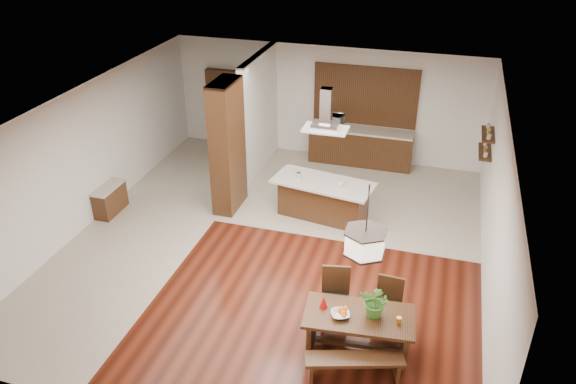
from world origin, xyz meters
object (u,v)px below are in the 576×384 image
(range_hood, at_px, (326,109))
(fruit_bowl, at_px, (340,314))
(dining_chair_right, at_px, (387,308))
(microwave, at_px, (332,120))
(hallway_console, at_px, (110,200))
(foliage_plant, at_px, (376,302))
(dining_bench, at_px, (354,368))
(dining_table, at_px, (359,324))
(kitchen_island, at_px, (323,199))
(island_cup, at_px, (341,184))
(dining_chair_left, at_px, (335,299))
(pendant_lantern, at_px, (366,227))

(range_hood, bearing_deg, fruit_bowl, -73.19)
(dining_chair_right, height_order, range_hood, range_hood)
(fruit_bowl, bearing_deg, microwave, 103.59)
(hallway_console, bearing_deg, range_hood, 14.13)
(foliage_plant, distance_m, range_hood, 4.31)
(dining_bench, bearing_deg, microwave, 105.16)
(fruit_bowl, bearing_deg, dining_chair_right, 45.82)
(dining_table, bearing_deg, kitchen_island, 110.98)
(island_cup, bearing_deg, hallway_console, -168.13)
(dining_bench, xyz_separation_m, dining_chair_left, (-0.52, 1.05, 0.31))
(kitchen_island, bearing_deg, foliage_plant, -56.46)
(hallway_console, distance_m, microwave, 5.76)
(dining_bench, bearing_deg, kitchen_island, 109.01)
(dining_chair_left, height_order, foliage_plant, foliage_plant)
(foliage_plant, bearing_deg, dining_bench, -104.57)
(hallway_console, xyz_separation_m, pendant_lantern, (5.93, -2.59, 1.93))
(range_hood, bearing_deg, dining_bench, -71.01)
(pendant_lantern, bearing_deg, dining_chair_right, 56.36)
(hallway_console, bearing_deg, pendant_lantern, -23.62)
(hallway_console, xyz_separation_m, island_cup, (4.89, 1.03, 0.61))
(fruit_bowl, height_order, island_cup, island_cup)
(pendant_lantern, distance_m, kitchen_island, 4.37)
(dining_chair_right, relative_size, island_cup, 7.66)
(dining_bench, distance_m, dining_chair_left, 1.21)
(dining_chair_left, relative_size, microwave, 1.88)
(dining_bench, height_order, kitchen_island, kitchen_island)
(dining_table, xyz_separation_m, kitchen_island, (-1.43, 3.72, -0.06))
(foliage_plant, bearing_deg, microwave, 107.90)
(pendant_lantern, distance_m, microwave, 6.99)
(foliage_plant, bearing_deg, dining_chair_left, 149.29)
(dining_table, height_order, dining_bench, dining_table)
(dining_table, height_order, kitchen_island, kitchen_island)
(hallway_console, bearing_deg, dining_bench, -28.01)
(pendant_lantern, bearing_deg, range_hood, 110.97)
(kitchen_island, relative_size, island_cup, 18.09)
(pendant_lantern, height_order, fruit_bowl, pendant_lantern)
(dining_bench, distance_m, island_cup, 4.41)
(dining_table, xyz_separation_m, range_hood, (-1.43, 3.73, 1.96))
(dining_table, relative_size, island_cup, 13.92)
(dining_bench, xyz_separation_m, dining_chair_right, (0.30, 1.13, 0.27))
(fruit_bowl, xyz_separation_m, range_hood, (-1.16, 3.83, 1.74))
(pendant_lantern, bearing_deg, dining_bench, -84.35)
(dining_bench, relative_size, dining_chair_right, 1.51)
(island_cup, bearing_deg, dining_chair_right, -65.63)
(dining_bench, height_order, range_hood, range_hood)
(dining_bench, height_order, dining_chair_right, dining_chair_right)
(fruit_bowl, xyz_separation_m, microwave, (-1.63, 6.74, 0.38))
(dining_chair_left, distance_m, microwave, 6.36)
(hallway_console, relative_size, island_cup, 7.11)
(dining_bench, height_order, island_cup, island_cup)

